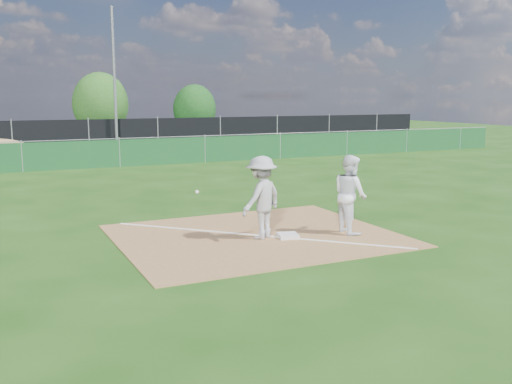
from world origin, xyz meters
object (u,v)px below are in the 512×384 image
(first_base, at_px, (288,236))
(car_mid, at_px, (28,136))
(runner, at_px, (350,194))
(car_left, at_px, (9,137))
(tree_mid, at_px, (100,104))
(light_pole, at_px, (114,80))
(tree_right, at_px, (195,109))
(car_right, at_px, (156,134))
(play_at_first, at_px, (261,197))

(first_base, distance_m, car_mid, 26.37)
(runner, relative_size, car_left, 0.45)
(runner, bearing_deg, tree_mid, 4.16)
(light_pole, height_order, tree_mid, light_pole)
(tree_mid, relative_size, tree_right, 1.21)
(first_base, bearing_deg, car_mid, 97.69)
(light_pole, xyz_separation_m, tree_mid, (1.15, 10.94, -1.50))
(car_left, xyz_separation_m, tree_mid, (6.68, 7.13, 1.82))
(light_pole, bearing_deg, car_mid, 138.83)
(car_right, xyz_separation_m, tree_mid, (-2.26, 7.03, 1.86))
(play_at_first, xyz_separation_m, tree_right, (9.87, 32.39, 1.14))
(first_base, bearing_deg, play_at_first, 155.71)
(car_left, distance_m, tree_right, 15.47)
(first_base, xyz_separation_m, car_mid, (-3.53, 26.13, 0.65))
(car_right, bearing_deg, car_left, 68.62)
(first_base, xyz_separation_m, car_right, (4.36, 26.11, 0.58))
(car_left, xyz_separation_m, tree_right, (13.91, 6.62, 1.38))
(car_right, relative_size, tree_right, 1.09)
(light_pole, xyz_separation_m, car_left, (-5.53, 3.80, -3.32))
(light_pole, relative_size, car_left, 2.02)
(runner, distance_m, car_left, 26.84)
(runner, bearing_deg, first_base, 90.57)
(car_mid, bearing_deg, tree_mid, -41.52)
(runner, height_order, tree_mid, tree_mid)
(light_pole, relative_size, runner, 4.46)
(car_mid, xyz_separation_m, car_right, (7.88, -0.01, -0.07))
(car_mid, bearing_deg, play_at_first, -176.17)
(runner, bearing_deg, light_pole, 6.62)
(car_left, distance_m, car_mid, 1.05)
(play_at_first, relative_size, car_left, 0.54)
(light_pole, height_order, play_at_first, light_pole)
(play_at_first, height_order, tree_right, tree_right)
(car_left, xyz_separation_m, car_right, (8.93, 0.10, -0.04))
(play_at_first, xyz_separation_m, car_right, (4.89, 25.88, -0.28))
(first_base, height_order, car_left, car_left)
(car_left, height_order, car_right, car_left)
(car_mid, distance_m, tree_right, 14.48)
(car_mid, height_order, tree_right, tree_right)
(light_pole, distance_m, play_at_first, 22.23)
(runner, distance_m, tree_right, 33.69)
(runner, relative_size, tree_right, 0.45)
(runner, bearing_deg, car_left, 18.30)
(car_right, relative_size, tree_mid, 0.90)
(tree_mid, bearing_deg, light_pole, -95.98)
(light_pole, height_order, car_right, light_pole)
(play_at_first, bearing_deg, car_left, 98.92)
(first_base, height_order, tree_mid, tree_mid)
(tree_mid, bearing_deg, tree_right, -4.06)
(car_right, distance_m, tree_right, 8.32)
(car_mid, distance_m, tree_mid, 9.17)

